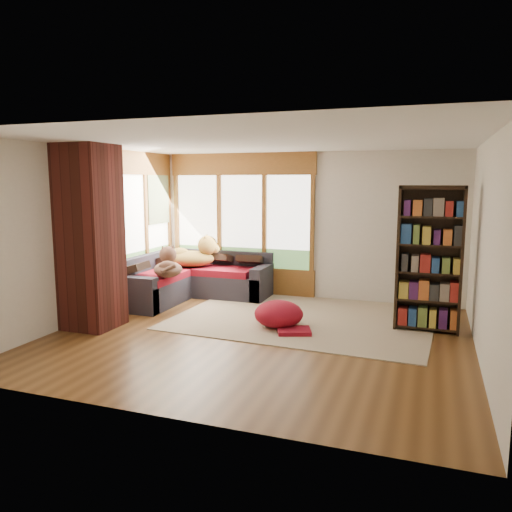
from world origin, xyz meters
The scene contains 17 objects.
floor centered at (0.00, 0.00, 0.00)m, with size 5.50×5.50×0.00m, color #533317.
ceiling centered at (0.00, 0.00, 2.60)m, with size 5.50×5.50×0.00m, color white.
wall_back centered at (0.00, 2.50, 1.30)m, with size 5.50×0.04×2.60m, color silver.
wall_front centered at (0.00, -2.50, 1.30)m, with size 5.50×0.04×2.60m, color silver.
wall_left centered at (-2.75, 0.00, 1.30)m, with size 0.04×5.00×2.60m, color silver.
wall_right centered at (2.75, 0.00, 1.30)m, with size 0.04×5.00×2.60m, color silver.
windows_back centered at (-1.20, 2.47, 1.35)m, with size 2.82×0.10×1.90m.
windows_left centered at (-2.72, 1.20, 1.35)m, with size 0.10×2.62×1.90m.
roller_blind centered at (-2.69, 2.03, 1.75)m, with size 0.03×0.72×0.90m, color #74865A.
brick_chimney centered at (-2.40, -0.35, 1.30)m, with size 0.70×0.70×2.60m, color #471914.
sectional_sofa centered at (-1.95, 1.70, 0.30)m, with size 2.20×2.20×0.80m.
area_rug centered at (0.36, 1.11, 0.01)m, with size 3.78×2.89×0.01m, color beige.
bookshelf centered at (2.14, 1.04, 1.02)m, with size 0.87×0.29×2.03m.
pouf centered at (0.13, 0.52, 0.20)m, with size 0.71×0.71×0.38m, color maroon.
dog_tan centered at (-1.92, 1.95, 0.79)m, with size 1.02×0.79×0.51m.
dog_brindle centered at (-1.93, 0.99, 0.74)m, with size 0.75×0.85×0.42m.
throw_pillows centered at (-1.86, 1.75, 0.78)m, with size 1.98×1.68×0.45m.
Camera 1 is at (2.16, -6.17, 2.08)m, focal length 35.00 mm.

